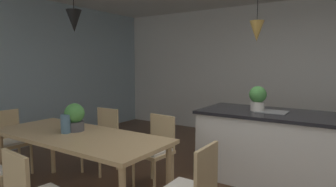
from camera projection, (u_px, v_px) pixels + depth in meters
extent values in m
cube|color=silver|center=(298.00, 72.00, 5.47)|extent=(10.00, 0.12, 2.70)
cube|color=#9EB7C6|center=(15.00, 73.00, 4.98)|extent=(0.06, 8.40, 2.70)
cube|color=tan|center=(78.00, 136.00, 3.08)|extent=(2.08, 0.84, 0.04)
cylinder|color=tan|center=(53.00, 147.00, 3.93)|extent=(0.06, 0.06, 0.73)
cylinder|color=tan|center=(169.00, 177.00, 2.88)|extent=(0.06, 0.06, 0.73)
cylinder|color=tan|center=(1.00, 161.00, 3.36)|extent=(0.06, 0.06, 0.73)
cube|color=tan|center=(99.00, 141.00, 3.99)|extent=(0.41, 0.41, 0.04)
cube|color=white|center=(99.00, 139.00, 3.98)|extent=(0.37, 0.37, 0.03)
cube|color=tan|center=(108.00, 123.00, 4.12)|extent=(0.38, 0.04, 0.42)
cylinder|color=tan|center=(100.00, 163.00, 3.78)|extent=(0.04, 0.04, 0.41)
cylinder|color=tan|center=(82.00, 158.00, 3.95)|extent=(0.04, 0.04, 0.41)
cylinder|color=tan|center=(117.00, 155.00, 4.07)|extent=(0.04, 0.04, 0.41)
cylinder|color=tan|center=(100.00, 152.00, 4.24)|extent=(0.04, 0.04, 0.41)
cube|color=tan|center=(206.00, 172.00, 2.25)|extent=(0.03, 0.38, 0.42)
cube|color=tan|center=(153.00, 153.00, 3.48)|extent=(0.43, 0.43, 0.04)
cube|color=white|center=(153.00, 150.00, 3.47)|extent=(0.39, 0.39, 0.03)
cube|color=tan|center=(162.00, 131.00, 3.59)|extent=(0.38, 0.06, 0.42)
cylinder|color=tan|center=(154.00, 178.00, 3.26)|extent=(0.04, 0.04, 0.41)
cylinder|color=tan|center=(133.00, 171.00, 3.47)|extent=(0.04, 0.04, 0.41)
cylinder|color=tan|center=(173.00, 170.00, 3.53)|extent=(0.04, 0.04, 0.41)
cylinder|color=tan|center=(152.00, 164.00, 3.74)|extent=(0.04, 0.04, 0.41)
cube|color=tan|center=(12.00, 144.00, 3.86)|extent=(0.42, 0.42, 0.04)
cube|color=white|center=(12.00, 141.00, 3.85)|extent=(0.38, 0.38, 0.03)
cube|color=tan|center=(5.00, 125.00, 3.94)|extent=(0.05, 0.38, 0.42)
cylinder|color=tan|center=(32.00, 159.00, 3.92)|extent=(0.04, 0.04, 0.41)
cylinder|color=tan|center=(6.00, 166.00, 3.65)|extent=(0.04, 0.04, 0.41)
cylinder|color=tan|center=(19.00, 154.00, 4.12)|extent=(0.04, 0.04, 0.41)
cube|color=tan|center=(16.00, 181.00, 2.08)|extent=(0.38, 0.06, 0.42)
cube|color=silver|center=(287.00, 150.00, 3.55)|extent=(2.12, 0.87, 0.88)
cube|color=black|center=(289.00, 115.00, 3.50)|extent=(2.18, 0.93, 0.04)
cube|color=gray|center=(272.00, 112.00, 3.61)|extent=(0.36, 0.30, 0.01)
cone|color=black|center=(74.00, 21.00, 3.08)|extent=(0.17, 0.17, 0.24)
cone|color=olive|center=(257.00, 31.00, 3.62)|extent=(0.18, 0.18, 0.26)
cylinder|color=beige|center=(257.00, 106.00, 3.70)|extent=(0.17, 0.17, 0.12)
sphere|color=#478C42|center=(258.00, 95.00, 3.69)|extent=(0.22, 0.22, 0.22)
cylinder|color=#4C4C51|center=(75.00, 126.00, 3.22)|extent=(0.21, 0.21, 0.11)
sphere|color=#478C42|center=(74.00, 113.00, 3.20)|extent=(0.22, 0.22, 0.22)
cylinder|color=slate|center=(66.00, 124.00, 3.11)|extent=(0.10, 0.10, 0.21)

